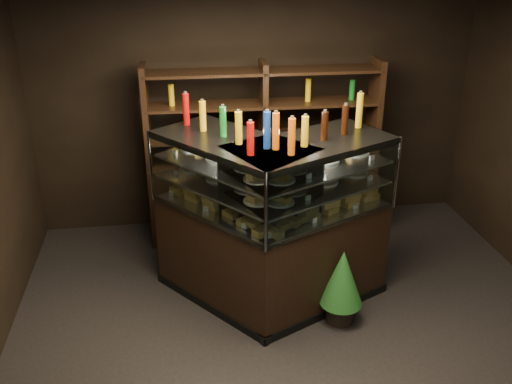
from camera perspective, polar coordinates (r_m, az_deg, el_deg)
ground at (r=5.03m, az=4.55°, el=-15.18°), size 5.00×5.00×0.00m
room_shell at (r=4.08m, az=5.45°, el=6.30°), size 5.02×5.02×3.01m
display_case at (r=5.32m, az=1.42°, el=-5.68°), size 2.22×1.61×1.60m
food_display at (r=5.01m, az=1.50°, el=0.95°), size 1.80×1.14×0.49m
bottles_top at (r=4.83m, az=1.57°, el=6.77°), size 1.62×1.00×0.30m
potted_conifer at (r=5.10m, az=8.64°, el=-8.35°), size 0.38×0.38×0.81m
back_shelving at (r=6.44m, az=0.69°, el=0.64°), size 2.54×0.49×2.00m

